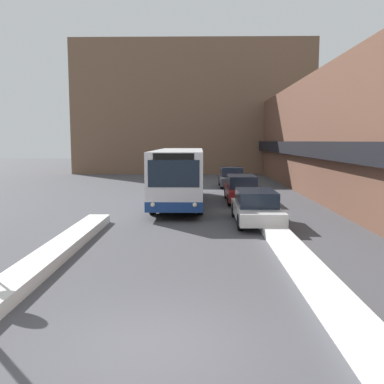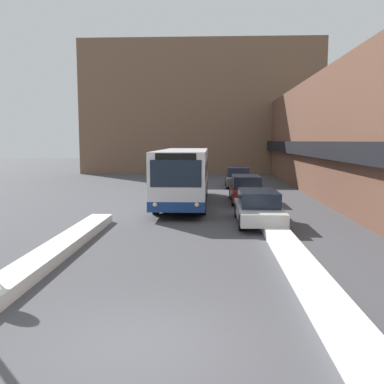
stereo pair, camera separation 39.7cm
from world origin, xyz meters
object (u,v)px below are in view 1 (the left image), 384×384
at_px(parked_car_middle, 242,189).
at_px(parked_car_back, 231,177).
at_px(city_bus, 180,175).
at_px(parked_car_front, 256,207).

height_order(parked_car_middle, parked_car_back, same).
xyz_separation_m(city_bus, parked_car_back, (3.55, 9.10, -0.89)).
xyz_separation_m(parked_car_middle, parked_car_back, (-0.00, 8.06, 0.00)).
distance_m(city_bus, parked_car_middle, 3.80).
distance_m(city_bus, parked_car_back, 9.80).
relative_size(parked_car_front, parked_car_back, 1.09).
height_order(city_bus, parked_car_middle, city_bus).
bearing_deg(parked_car_front, parked_car_middle, 90.00).
bearing_deg(parked_car_middle, parked_car_back, 90.00).
relative_size(parked_car_front, parked_car_middle, 0.99).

